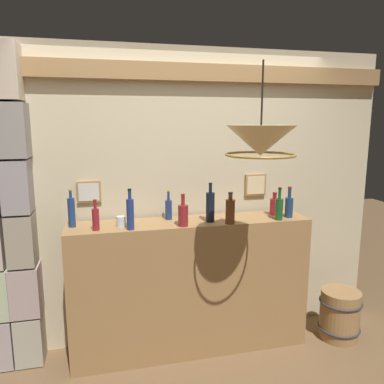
# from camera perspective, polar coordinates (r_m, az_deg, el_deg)

# --- Properties ---
(panelled_rear_partition) EXTENTS (3.64, 0.15, 2.55)m
(panelled_rear_partition) POSITION_cam_1_polar(r_m,az_deg,el_deg) (3.30, -1.30, 0.25)
(panelled_rear_partition) COLOR beige
(panelled_rear_partition) RESTS_ON ground
(stone_pillar) EXTENTS (0.44, 0.30, 2.48)m
(stone_pillar) POSITION_cam_1_polar(r_m,az_deg,el_deg) (3.22, -26.48, -3.13)
(stone_pillar) COLOR #A89D9D
(stone_pillar) RESTS_ON ground
(bar_shelf_unit) EXTENTS (1.98, 0.39, 1.14)m
(bar_shelf_unit) POSITION_cam_1_polar(r_m,az_deg,el_deg) (3.28, -0.21, -14.01)
(bar_shelf_unit) COLOR #9E7547
(bar_shelf_unit) RESTS_ON ground
(liquor_bottle_bourbon) EXTENTS (0.05, 0.05, 0.24)m
(liquor_bottle_bourbon) POSITION_cam_1_polar(r_m,az_deg,el_deg) (2.90, -14.37, -3.87)
(liquor_bottle_bourbon) COLOR maroon
(liquor_bottle_bourbon) RESTS_ON bar_shelf_unit
(liquor_bottle_vermouth) EXTENTS (0.06, 0.06, 0.27)m
(liquor_bottle_vermouth) POSITION_cam_1_polar(r_m,az_deg,el_deg) (3.19, 13.05, -2.38)
(liquor_bottle_vermouth) COLOR #1A5022
(liquor_bottle_vermouth) RESTS_ON bar_shelf_unit
(liquor_bottle_brandy) EXTENTS (0.08, 0.08, 0.20)m
(liquor_bottle_brandy) POSITION_cam_1_polar(r_m,az_deg,el_deg) (3.34, 12.36, -2.09)
(liquor_bottle_brandy) COLOR maroon
(liquor_bottle_brandy) RESTS_ON bar_shelf_unit
(liquor_bottle_rum) EXTENTS (0.06, 0.06, 0.25)m
(liquor_bottle_rum) POSITION_cam_1_polar(r_m,az_deg,el_deg) (3.13, -3.57, -2.56)
(liquor_bottle_rum) COLOR navy
(liquor_bottle_rum) RESTS_ON bar_shelf_unit
(liquor_bottle_gin) EXTENTS (0.08, 0.08, 0.26)m
(liquor_bottle_gin) POSITION_cam_1_polar(r_m,az_deg,el_deg) (2.92, -1.36, -3.43)
(liquor_bottle_gin) COLOR maroon
(liquor_bottle_gin) RESTS_ON bar_shelf_unit
(liquor_bottle_rye) EXTENTS (0.07, 0.07, 0.32)m
(liquor_bottle_rye) POSITION_cam_1_polar(r_m,az_deg,el_deg) (3.04, 2.78, -2.19)
(liquor_bottle_rye) COLOR black
(liquor_bottle_rye) RESTS_ON bar_shelf_unit
(liquor_bottle_sherry) EXTENTS (0.06, 0.06, 0.31)m
(liquor_bottle_sherry) POSITION_cam_1_polar(r_m,az_deg,el_deg) (2.85, -9.34, -3.17)
(liquor_bottle_sherry) COLOR navy
(liquor_bottle_sherry) RESTS_ON bar_shelf_unit
(liquor_bottle_scotch) EXTENTS (0.07, 0.07, 0.26)m
(liquor_bottle_scotch) POSITION_cam_1_polar(r_m,az_deg,el_deg) (3.29, 14.47, -2.07)
(liquor_bottle_scotch) COLOR navy
(liquor_bottle_scotch) RESTS_ON bar_shelf_unit
(liquor_bottle_port) EXTENTS (0.07, 0.07, 0.25)m
(liquor_bottle_port) POSITION_cam_1_polar(r_m,az_deg,el_deg) (3.00, 5.80, -2.84)
(liquor_bottle_port) COLOR brown
(liquor_bottle_port) RESTS_ON bar_shelf_unit
(liquor_bottle_whiskey) EXTENTS (0.05, 0.05, 0.30)m
(liquor_bottle_whiskey) POSITION_cam_1_polar(r_m,az_deg,el_deg) (3.03, -17.78, -2.86)
(liquor_bottle_whiskey) COLOR navy
(liquor_bottle_whiskey) RESTS_ON bar_shelf_unit
(glass_tumbler_rocks) EXTENTS (0.07, 0.07, 0.08)m
(glass_tumbler_rocks) POSITION_cam_1_polar(r_m,az_deg,el_deg) (2.98, -10.68, -4.38)
(glass_tumbler_rocks) COLOR silver
(glass_tumbler_rocks) RESTS_ON bar_shelf_unit
(pendant_lamp) EXTENTS (0.45, 0.45, 0.58)m
(pendant_lamp) POSITION_cam_1_polar(r_m,az_deg,el_deg) (2.42, 10.36, 7.51)
(pendant_lamp) COLOR beige
(wooden_barrel) EXTENTS (0.37, 0.37, 0.45)m
(wooden_barrel) POSITION_cam_1_polar(r_m,az_deg,el_deg) (3.82, 21.45, -16.85)
(wooden_barrel) COLOR #9E7547
(wooden_barrel) RESTS_ON ground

